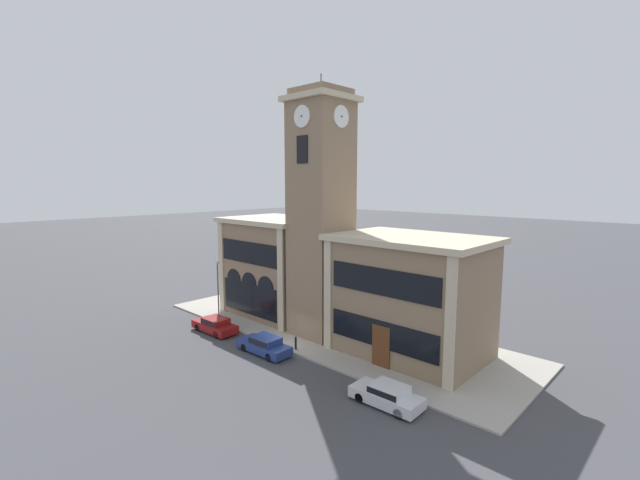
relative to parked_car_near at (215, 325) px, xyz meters
The scene contains 10 objects.
ground_plane 7.36m from the parked_car_near, 11.23° to the left, with size 300.00×300.00×0.00m, color #424247.
sidewalk_kerb 10.35m from the parked_car_near, 45.96° to the left, with size 35.02×12.00×0.15m.
clock_tower 13.63m from the parked_car_near, 40.72° to the left, with size 5.00×5.00×22.13m.
town_hall_left_wing 8.78m from the parked_car_near, 91.37° to the left, with size 10.53×8.09×9.81m.
town_hall_right_wing 17.46m from the parked_car_near, 26.92° to the left, with size 11.76×8.09×9.30m.
parked_car_near is the anchor object (origin of this frame).
parked_car_mid 6.93m from the parked_car_near, ahead, with size 4.77×1.94×1.38m.
parked_car_far 18.45m from the parked_car_near, ahead, with size 4.45×2.00×1.31m.
street_lamp 4.40m from the parked_car_near, 140.13° to the left, with size 0.36×0.36×5.84m.
bollard 8.62m from the parked_car_near, 13.29° to the left, with size 0.18×0.18×1.06m.
Camera 1 is at (24.92, -21.76, 13.27)m, focal length 24.00 mm.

